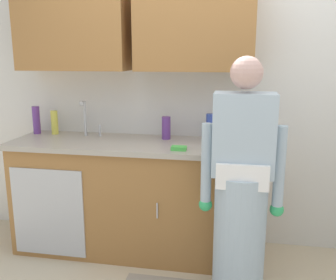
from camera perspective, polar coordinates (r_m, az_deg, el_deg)
The scene contains 12 objects.
kitchen_wall_with_uppers at distance 3.19m, azimuth 2.82°, elevation 10.06°, with size 4.80×0.44×2.70m.
counter_cabinet at distance 3.20m, azimuth -5.58°, elevation -8.82°, with size 1.90×0.62×0.90m.
countertop at distance 3.06m, azimuth -5.71°, elevation -0.60°, with size 1.96×0.66×0.04m, color #A8A093.
sink at distance 3.20m, azimuth -12.65°, elevation -0.16°, with size 0.50×0.36×0.35m.
person_at_sink at distance 2.52m, azimuth 10.96°, elevation -9.23°, with size 0.55×0.34×1.62m.
bottle_dish_liquid at distance 3.12m, azimuth -0.27°, elevation 1.85°, with size 0.07×0.07×0.19m, color #66388C.
bottle_cleaner_spray at distance 3.53m, azimuth -19.31°, elevation 2.87°, with size 0.06×0.06×0.24m, color #66388C.
bottle_water_short at distance 3.10m, azimuth 6.39°, elevation 1.97°, with size 0.07×0.07×0.22m, color #334CB2.
bottle_soap at distance 3.09m, azimuth 10.60°, elevation 1.76°, with size 0.07×0.07×0.21m, color #66388C.
bottle_water_tall at distance 3.46m, azimuth -16.81°, elevation 2.56°, with size 0.06×0.06×0.21m, color #D8D14C.
cup_by_sink at distance 3.00m, azimuth 6.70°, elevation 0.46°, with size 0.08×0.08×0.10m, color #B24C47.
sponge at distance 2.76m, azimuth 1.66°, elevation -1.25°, with size 0.11×0.07×0.03m, color #4CBF4C.
Camera 1 is at (0.29, -2.16, 1.62)m, focal length 40.25 mm.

